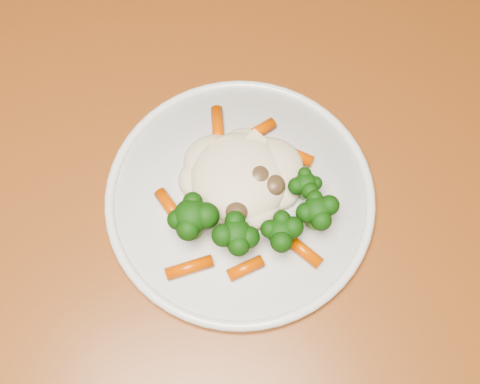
% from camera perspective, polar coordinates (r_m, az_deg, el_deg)
% --- Properties ---
extents(dining_table, '(1.31, 1.00, 0.75)m').
position_cam_1_polar(dining_table, '(0.74, -8.32, 2.19)').
color(dining_table, brown).
rests_on(dining_table, ground).
extents(plate, '(0.26, 0.26, 0.01)m').
position_cam_1_polar(plate, '(0.60, 0.00, -0.54)').
color(plate, silver).
rests_on(plate, dining_table).
extents(meal, '(0.18, 0.19, 0.05)m').
position_cam_1_polar(meal, '(0.57, 0.49, -0.19)').
color(meal, beige).
rests_on(meal, plate).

